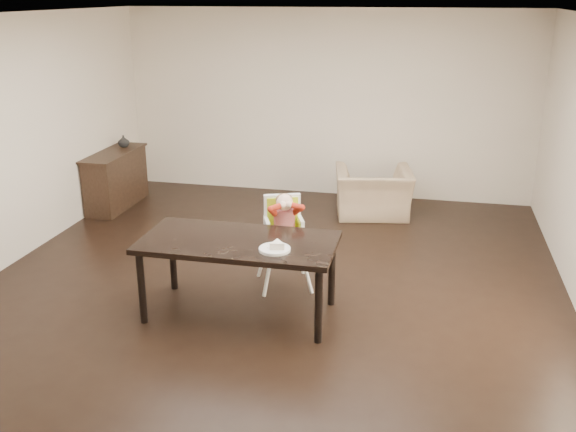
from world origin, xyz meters
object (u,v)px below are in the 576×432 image
dining_table (239,248)px  high_chair (284,221)px  sideboard (116,179)px  armchair (373,185)px

dining_table → high_chair: high_chair is taller
dining_table → sideboard: 3.80m
armchair → sideboard: armchair is taller
dining_table → high_chair: 0.77m
armchair → sideboard: size_ratio=0.79×
dining_table → high_chair: bearing=70.1°
high_chair → sideboard: bearing=124.0°
sideboard → armchair: bearing=6.0°
high_chair → sideboard: size_ratio=0.79×
sideboard → dining_table: bearing=-46.0°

